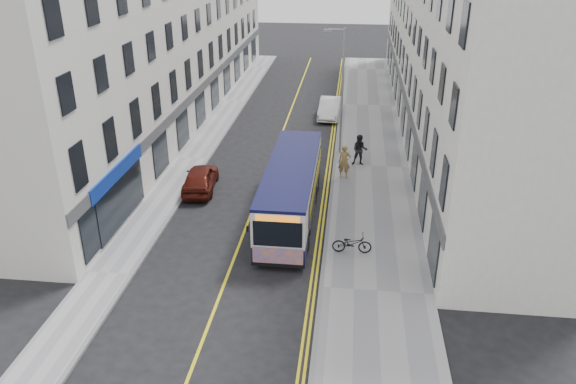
% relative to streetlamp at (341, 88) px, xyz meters
% --- Properties ---
extents(ground, '(140.00, 140.00, 0.00)m').
position_rel_streetlamp_xyz_m(ground, '(-4.17, -14.00, -4.38)').
color(ground, black).
rests_on(ground, ground).
extents(pavement_east, '(4.50, 64.00, 0.12)m').
position_rel_streetlamp_xyz_m(pavement_east, '(2.08, -2.00, -4.32)').
color(pavement_east, '#99999C').
rests_on(pavement_east, ground).
extents(pavement_west, '(2.00, 64.00, 0.12)m').
position_rel_streetlamp_xyz_m(pavement_west, '(-9.17, -2.00, -4.32)').
color(pavement_west, '#99999C').
rests_on(pavement_west, ground).
extents(kerb_east, '(0.18, 64.00, 0.13)m').
position_rel_streetlamp_xyz_m(kerb_east, '(-0.17, -2.00, -4.32)').
color(kerb_east, slate).
rests_on(kerb_east, ground).
extents(kerb_west, '(0.18, 64.00, 0.13)m').
position_rel_streetlamp_xyz_m(kerb_west, '(-8.17, -2.00, -4.32)').
color(kerb_west, slate).
rests_on(kerb_west, ground).
extents(road_centre_line, '(0.12, 64.00, 0.01)m').
position_rel_streetlamp_xyz_m(road_centre_line, '(-4.17, -2.00, -4.38)').
color(road_centre_line, yellow).
rests_on(road_centre_line, ground).
extents(road_dbl_yellow_inner, '(0.10, 64.00, 0.01)m').
position_rel_streetlamp_xyz_m(road_dbl_yellow_inner, '(-0.62, -2.00, -4.38)').
color(road_dbl_yellow_inner, yellow).
rests_on(road_dbl_yellow_inner, ground).
extents(road_dbl_yellow_outer, '(0.10, 64.00, 0.01)m').
position_rel_streetlamp_xyz_m(road_dbl_yellow_outer, '(-0.42, -2.00, -4.38)').
color(road_dbl_yellow_outer, yellow).
rests_on(road_dbl_yellow_outer, ground).
extents(terrace_east, '(6.00, 46.00, 13.00)m').
position_rel_streetlamp_xyz_m(terrace_east, '(7.33, 7.00, 2.12)').
color(terrace_east, white).
rests_on(terrace_east, ground).
extents(terrace_west, '(6.00, 46.00, 13.00)m').
position_rel_streetlamp_xyz_m(terrace_west, '(-13.17, 7.00, 2.12)').
color(terrace_west, silver).
rests_on(terrace_west, ground).
extents(streetlamp, '(1.32, 0.18, 8.00)m').
position_rel_streetlamp_xyz_m(streetlamp, '(0.00, 0.00, 0.00)').
color(streetlamp, gray).
rests_on(streetlamp, ground).
extents(city_bus, '(2.36, 10.10, 2.93)m').
position_rel_streetlamp_xyz_m(city_bus, '(-2.08, -9.17, -2.78)').
color(city_bus, black).
rests_on(city_bus, ground).
extents(bicycle, '(1.77, 0.66, 0.92)m').
position_rel_streetlamp_xyz_m(bicycle, '(1.01, -12.38, -3.80)').
color(bicycle, black).
rests_on(bicycle, pavement_east).
extents(pedestrian_near, '(0.74, 0.50, 1.97)m').
position_rel_streetlamp_xyz_m(pedestrian_near, '(0.45, -4.01, -3.28)').
color(pedestrian_near, olive).
rests_on(pedestrian_near, pavement_east).
extents(pedestrian_far, '(0.95, 0.76, 1.91)m').
position_rel_streetlamp_xyz_m(pedestrian_far, '(1.33, -1.91, -3.31)').
color(pedestrian_far, black).
rests_on(pedestrian_far, pavement_east).
extents(car_white, '(1.71, 4.46, 1.45)m').
position_rel_streetlamp_xyz_m(car_white, '(-0.97, 7.98, -3.66)').
color(car_white, white).
rests_on(car_white, ground).
extents(car_maroon, '(2.04, 4.26, 1.41)m').
position_rel_streetlamp_xyz_m(car_maroon, '(-7.49, -6.37, -3.68)').
color(car_maroon, '#50150D').
rests_on(car_maroon, ground).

